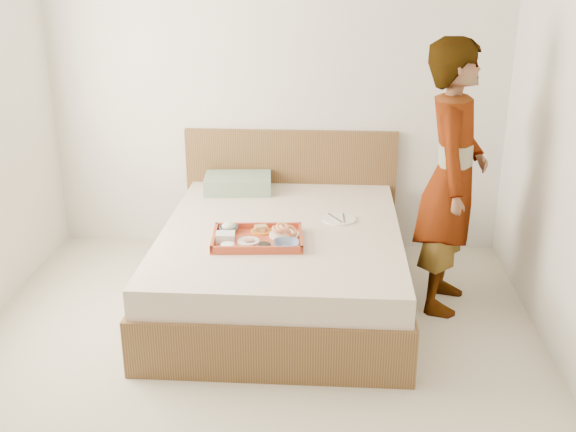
% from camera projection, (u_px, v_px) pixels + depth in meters
% --- Properties ---
extents(ground, '(3.50, 4.00, 0.01)m').
position_uv_depth(ground, '(247.00, 383.00, 3.75)').
color(ground, '#BEB7A1').
rests_on(ground, ground).
extents(wall_back, '(3.50, 0.01, 2.60)m').
position_uv_depth(wall_back, '(275.00, 84.00, 5.16)').
color(wall_back, silver).
rests_on(wall_back, ground).
extents(wall_front, '(3.50, 0.01, 2.60)m').
position_uv_depth(wall_front, '(116.00, 412.00, 1.42)').
color(wall_front, silver).
rests_on(wall_front, ground).
extents(bed, '(1.65, 2.00, 0.53)m').
position_uv_depth(bed, '(282.00, 264.00, 4.58)').
color(bed, brown).
rests_on(bed, ground).
extents(headboard, '(1.65, 0.06, 0.95)m').
position_uv_depth(headboard, '(291.00, 189.00, 5.41)').
color(headboard, brown).
rests_on(headboard, ground).
extents(pillow, '(0.53, 0.38, 0.12)m').
position_uv_depth(pillow, '(238.00, 183.00, 5.18)').
color(pillow, gray).
rests_on(pillow, bed).
extents(tray, '(0.59, 0.45, 0.05)m').
position_uv_depth(tray, '(258.00, 238.00, 4.25)').
color(tray, '#BC4822').
rests_on(tray, bed).
extents(prawn_plate, '(0.21, 0.21, 0.01)m').
position_uv_depth(prawn_plate, '(284.00, 235.00, 4.31)').
color(prawn_plate, white).
rests_on(prawn_plate, tray).
extents(navy_bowl_big, '(0.17, 0.17, 0.04)m').
position_uv_depth(navy_bowl_big, '(286.00, 244.00, 4.13)').
color(navy_bowl_big, navy).
rests_on(navy_bowl_big, tray).
extents(sauce_dish, '(0.09, 0.09, 0.03)m').
position_uv_depth(sauce_dish, '(264.00, 246.00, 4.11)').
color(sauce_dish, black).
rests_on(sauce_dish, tray).
extents(meat_plate, '(0.15, 0.15, 0.01)m').
position_uv_depth(meat_plate, '(248.00, 241.00, 4.21)').
color(meat_plate, white).
rests_on(meat_plate, tray).
extents(bread_plate, '(0.15, 0.15, 0.01)m').
position_uv_depth(bread_plate, '(261.00, 231.00, 4.37)').
color(bread_plate, orange).
rests_on(bread_plate, tray).
extents(salad_bowl, '(0.13, 0.13, 0.04)m').
position_uv_depth(salad_bowl, '(229.00, 229.00, 4.37)').
color(salad_bowl, navy).
rests_on(salad_bowl, tray).
extents(plastic_tub, '(0.12, 0.11, 0.05)m').
position_uv_depth(plastic_tub, '(226.00, 237.00, 4.23)').
color(plastic_tub, silver).
rests_on(plastic_tub, tray).
extents(cheese_round, '(0.09, 0.09, 0.03)m').
position_uv_depth(cheese_round, '(227.00, 246.00, 4.12)').
color(cheese_round, white).
rests_on(cheese_round, tray).
extents(dinner_plate, '(0.27, 0.27, 0.01)m').
position_uv_depth(dinner_plate, '(339.00, 219.00, 4.61)').
color(dinner_plate, white).
rests_on(dinner_plate, bed).
extents(person, '(0.56, 0.72, 1.76)m').
position_uv_depth(person, '(452.00, 179.00, 4.33)').
color(person, beige).
rests_on(person, ground).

